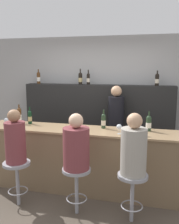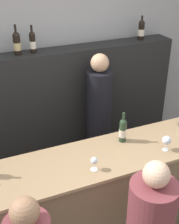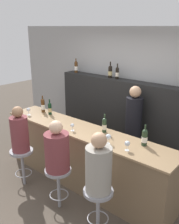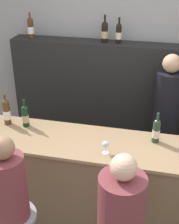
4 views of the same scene
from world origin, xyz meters
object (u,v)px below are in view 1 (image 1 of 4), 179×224
wine_glass_3 (141,129)px  bar_stool_left (17,171)px  wine_glass_0 (6,121)px  wine_glass_2 (119,127)px  wine_bottle_counter_3 (149,123)px  wine_bottle_backbar_3 (157,79)px  bar_stool_middle (77,178)px  guest_seated_right (134,149)px  wine_glass_1 (73,125)px  wine_bottle_backbar_0 (39,78)px  wine_bottle_counter_2 (104,121)px  wine_bottle_counter_1 (30,117)px  bartender (116,132)px  wine_bottle_backbar_1 (80,78)px  bar_stool_right (132,184)px  wine_bottle_counter_0 (19,115)px  guest_seated_middle (76,146)px  guest_seated_left (15,140)px  wine_bottle_backbar_2 (88,79)px

wine_glass_3 → bar_stool_left: bearing=-162.5°
wine_glass_0 → wine_glass_2: wine_glass_2 is taller
wine_glass_2 → bar_stool_left: size_ratio=0.23×
wine_bottle_counter_3 → wine_bottle_backbar_3: wine_bottle_backbar_3 is taller
bar_stool_middle → guest_seated_right: 0.88m
bar_stool_left → bar_stool_middle: same height
wine_glass_1 → wine_glass_2: bearing=0.0°
wine_bottle_backbar_0 → wine_bottle_counter_2: bearing=-33.7°
wine_bottle_counter_1 → bartender: (1.38, 0.73, -0.36)m
bar_stool_left → guest_seated_right: (1.64, 0.00, 0.48)m
bar_stool_middle → bartender: 1.60m
wine_bottle_backbar_0 → wine_bottle_backbar_1: wine_bottle_backbar_1 is taller
bartender → wine_bottle_backbar_3: bearing=26.4°
bar_stool_middle → bar_stool_right: size_ratio=1.00×
wine_bottle_counter_0 → guest_seated_middle: bearing=-32.5°
wine_glass_0 → bartender: (1.66, 1.01, -0.34)m
bar_stool_left → wine_bottle_counter_1: bearing=103.4°
guest_seated_middle → bartender: (0.30, 1.55, -0.19)m
guest_seated_left → guest_seated_right: bearing=0.0°
wine_bottle_backbar_3 → wine_glass_3: 1.52m
wine_bottle_counter_1 → wine_glass_0: size_ratio=2.07×
guest_seated_middle → guest_seated_right: (0.74, 0.00, 0.02)m
wine_bottle_counter_2 → wine_glass_0: wine_bottle_counter_2 is taller
wine_bottle_backbar_2 → wine_bottle_backbar_3: size_ratio=1.03×
wine_bottle_backbar_2 → guest_seated_left: 2.13m
wine_bottle_counter_1 → guest_seated_middle: bearing=-37.0°
wine_glass_2 → bar_stool_middle: size_ratio=0.23×
wine_bottle_counter_0 → wine_glass_2: wine_bottle_counter_0 is taller
wine_bottle_counter_2 → wine_bottle_backbar_0: size_ratio=0.99×
guest_seated_left → guest_seated_middle: size_ratio=1.02×
wine_bottle_backbar_2 → wine_glass_2: size_ratio=2.02×
wine_glass_1 → wine_glass_2: wine_glass_2 is taller
guest_seated_left → guest_seated_right: guest_seated_right is taller
wine_bottle_counter_2 → bartender: bearing=82.6°
bar_stool_left → guest_seated_middle: size_ratio=0.87×
bar_stool_left → wine_bottle_backbar_3: bearing=45.0°
wine_bottle_counter_1 → wine_bottle_counter_3: size_ratio=0.96×
wine_bottle_counter_1 → bar_stool_left: (0.20, -0.82, -0.62)m
wine_glass_1 → wine_glass_3: bearing=0.0°
guest_seated_middle → bar_stool_right: guest_seated_middle is taller
bartender → bar_stool_middle: bearing=-100.8°
bar_stool_right → wine_bottle_backbar_3: bearing=82.0°
wine_bottle_counter_3 → wine_glass_1: 1.16m
wine_bottle_backbar_1 → wine_bottle_backbar_0: bearing=180.0°
wine_bottle_backbar_1 → bartender: size_ratio=0.19×
wine_glass_3 → wine_bottle_backbar_0: bearing=148.4°
wine_bottle_backbar_2 → bar_stool_left: (-0.56, -1.90, -1.24)m
wine_bottle_counter_1 → bartender: size_ratio=0.18×
bar_stool_middle → bar_stool_left: bearing=180.0°
bar_stool_left → guest_seated_left: size_ratio=0.85×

